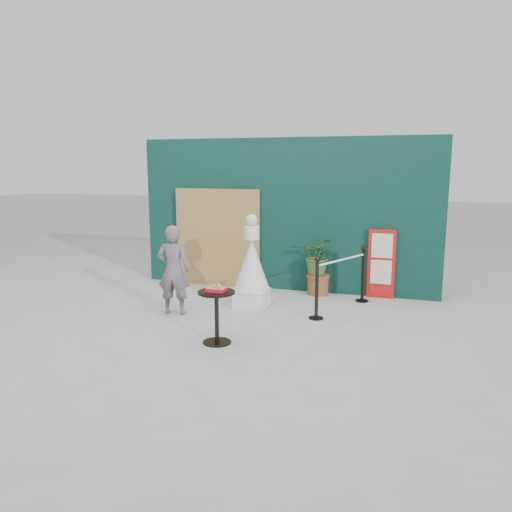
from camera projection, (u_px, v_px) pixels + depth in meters
name	position (u px, v px, depth m)	size (l,w,h in m)	color
ground	(231.00, 338.00, 7.25)	(60.00, 60.00, 0.00)	#ADAAA5
back_wall	(286.00, 215.00, 9.93)	(6.00, 0.30, 3.00)	#0A3028
bamboo_fence	(217.00, 238.00, 10.25)	(1.80, 0.08, 2.00)	tan
woman	(173.00, 270.00, 8.30)	(0.55, 0.36, 1.50)	slate
menu_board	(381.00, 264.00, 9.32)	(0.50, 0.07, 1.30)	red
statue	(252.00, 269.00, 8.75)	(0.64, 0.64, 1.64)	white
cafe_table	(217.00, 309.00, 6.95)	(0.52, 0.52, 0.75)	black
food_basket	(217.00, 289.00, 6.90)	(0.26, 0.19, 0.11)	red
planter	(318.00, 261.00, 9.57)	(0.67, 0.58, 1.13)	brown
stanchion_barrier	(341.00, 282.00, 8.57)	(0.84, 1.54, 1.03)	black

